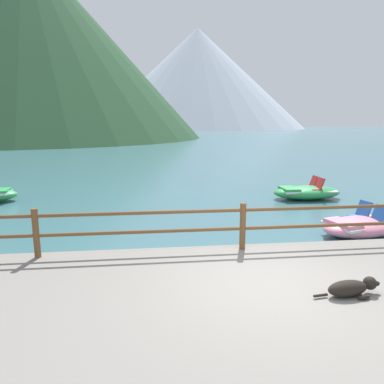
# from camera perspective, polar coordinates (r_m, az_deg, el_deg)

# --- Properties ---
(ground_plane) EXTENTS (200.00, 200.00, 0.00)m
(ground_plane) POSITION_cam_1_polar(r_m,az_deg,el_deg) (45.42, -4.42, 7.52)
(ground_plane) COLOR #3D6B75
(dock_railing) EXTENTS (23.92, 0.12, 0.95)m
(dock_railing) POSITION_cam_1_polar(r_m,az_deg,el_deg) (7.35, 7.96, -4.55)
(dock_railing) COLOR brown
(dock_railing) RESTS_ON promenade_dock
(dog_resting) EXTENTS (1.08, 0.41, 0.26)m
(dog_resting) POSITION_cam_1_polar(r_m,az_deg,el_deg) (6.06, 23.70, -13.53)
(dog_resting) COLOR black
(dog_resting) RESTS_ON promenade_dock
(pedal_boat_1) EXTENTS (2.60, 1.33, 0.84)m
(pedal_boat_1) POSITION_cam_1_polar(r_m,az_deg,el_deg) (14.47, 17.47, 0.00)
(pedal_boat_1) COLOR green
(pedal_boat_1) RESTS_ON ground
(pedal_boat_3) EXTENTS (2.50, 1.83, 0.82)m
(pedal_boat_3) POSITION_cam_1_polar(r_m,az_deg,el_deg) (10.48, 24.82, -4.81)
(pedal_boat_3) COLOR pink
(pedal_boat_3) RESTS_ON ground
(cliff_headland) EXTENTS (53.52, 53.52, 29.57)m
(cliff_headland) POSITION_cam_1_polar(r_m,az_deg,el_deg) (67.40, -22.17, 19.82)
(cliff_headland) COLOR #284C2D
(cliff_headland) RESTS_ON ground
(distant_peak) EXTENTS (71.03, 71.03, 32.47)m
(distant_peak) POSITION_cam_1_polar(r_m,az_deg,el_deg) (128.22, 0.85, 17.24)
(distant_peak) COLOR #A8B2C1
(distant_peak) RESTS_ON ground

